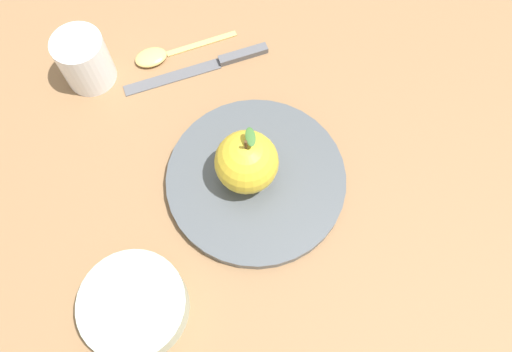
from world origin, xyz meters
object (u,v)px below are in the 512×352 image
dinner_plate (256,179)px  apple (247,162)px  cup (82,60)px  knife (210,65)px  side_bowl (134,305)px  spoon (161,54)px

dinner_plate → apple: apple is taller
cup → knife: 0.18m
knife → side_bowl: bearing=-159.7°
side_bowl → cup: size_ratio=1.59×
dinner_plate → apple: size_ratio=2.45×
side_bowl → spoon: (0.31, 0.20, -0.02)m
side_bowl → cup: cup is taller
dinner_plate → apple: bearing=105.8°
cup → spoon: 0.12m
knife → spoon: size_ratio=1.32×
apple → spoon: (0.10, 0.22, -0.05)m
cup → knife: cup is taller
side_bowl → knife: bearing=20.3°
apple → knife: (0.12, 0.15, -0.05)m
cup → apple: bearing=-92.6°
spoon → cup: bearing=143.1°
apple → spoon: 0.24m
apple → cup: size_ratio=1.23×
apple → cup: bearing=87.4°
side_bowl → knife: size_ratio=0.68×
side_bowl → knife: side_bowl is taller
dinner_plate → knife: size_ratio=1.29×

